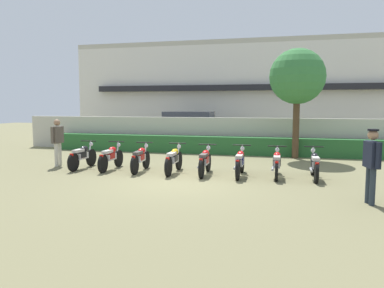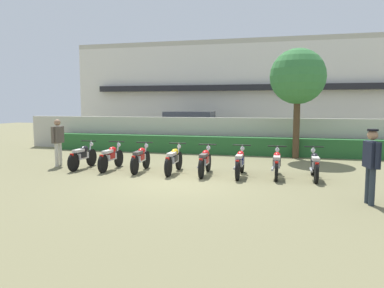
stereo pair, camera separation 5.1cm
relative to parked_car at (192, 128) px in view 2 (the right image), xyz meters
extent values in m
plane|color=olive|center=(2.13, -10.24, -0.94)|extent=(60.00, 60.00, 0.00)
cube|color=silver|center=(2.13, 5.86, 2.08)|extent=(21.71, 6.00, 6.04)
cube|color=black|center=(2.13, 2.61, 2.39)|extent=(18.24, 0.50, 0.36)
cube|color=#B2AD9E|center=(2.13, 5.86, 5.25)|extent=(21.71, 6.00, 0.30)
cube|color=#BCB7A8|center=(2.13, -2.86, -0.11)|extent=(20.62, 0.30, 1.66)
cube|color=#28602D|center=(2.13, -3.56, -0.53)|extent=(16.50, 0.70, 0.81)
cube|color=#9EA3A8|center=(0.05, 0.00, -0.20)|extent=(4.51, 1.88, 1.00)
cube|color=#2D333D|center=(-0.15, 0.00, 0.63)|extent=(2.71, 1.72, 0.65)
cylinder|color=black|center=(1.62, 0.94, -0.60)|extent=(0.68, 0.23, 0.68)
cylinder|color=black|center=(1.63, -0.91, -0.60)|extent=(0.68, 0.23, 0.68)
cylinder|color=black|center=(-1.53, 0.91, -0.60)|extent=(0.68, 0.23, 0.68)
cylinder|color=black|center=(-1.52, -0.94, -0.60)|extent=(0.68, 0.23, 0.68)
cylinder|color=#4C3823|center=(5.63, -4.18, 0.39)|extent=(0.28, 0.28, 2.65)
sphere|color=#387A3D|center=(5.63, -4.18, 2.53)|extent=(2.33, 2.33, 2.33)
cylinder|color=black|center=(-1.85, -8.10, -0.62)|extent=(0.09, 0.63, 0.63)
cylinder|color=black|center=(-1.85, -9.32, -0.62)|extent=(0.09, 0.63, 0.63)
cube|color=silver|center=(-1.85, -8.76, -0.47)|extent=(0.20, 0.60, 0.22)
ellipsoid|color=black|center=(-1.85, -8.59, -0.24)|extent=(0.22, 0.44, 0.22)
cube|color=beige|center=(-1.85, -8.99, -0.26)|extent=(0.20, 0.52, 0.10)
cube|color=red|center=(-1.85, -9.42, -0.34)|extent=(0.10, 0.08, 0.08)
cylinder|color=silver|center=(-1.85, -8.19, -0.30)|extent=(0.05, 0.23, 0.65)
cylinder|color=black|center=(-1.85, -8.28, 0.02)|extent=(0.60, 0.04, 0.04)
sphere|color=silver|center=(-1.85, -8.08, -0.12)|extent=(0.14, 0.14, 0.14)
cylinder|color=silver|center=(-1.97, -9.01, -0.60)|extent=(0.07, 0.55, 0.07)
cube|color=black|center=(-1.85, -8.81, -0.42)|extent=(0.24, 0.36, 0.20)
cylinder|color=black|center=(-0.77, -8.04, -0.63)|extent=(0.10, 0.62, 0.62)
cylinder|color=black|center=(-0.74, -9.32, -0.63)|extent=(0.10, 0.62, 0.62)
cube|color=silver|center=(-0.76, -8.73, -0.48)|extent=(0.21, 0.60, 0.22)
ellipsoid|color=red|center=(-0.76, -8.56, -0.25)|extent=(0.23, 0.44, 0.22)
cube|color=beige|center=(-0.75, -8.96, -0.27)|extent=(0.21, 0.52, 0.10)
cube|color=red|center=(-0.74, -9.42, -0.35)|extent=(0.10, 0.08, 0.08)
cylinder|color=silver|center=(-0.77, -8.13, -0.31)|extent=(0.05, 0.23, 0.65)
cylinder|color=black|center=(-0.76, -8.22, 0.01)|extent=(0.60, 0.05, 0.04)
sphere|color=silver|center=(-0.77, -8.02, -0.13)|extent=(0.14, 0.14, 0.14)
cylinder|color=silver|center=(-0.87, -8.98, -0.61)|extent=(0.08, 0.55, 0.07)
cube|color=#A51414|center=(-0.75, -8.78, -0.43)|extent=(0.25, 0.36, 0.20)
cylinder|color=black|center=(0.35, -8.12, -0.62)|extent=(0.12, 0.64, 0.63)
cylinder|color=black|center=(0.42, -9.36, -0.62)|extent=(0.12, 0.64, 0.63)
cube|color=silver|center=(0.39, -8.79, -0.47)|extent=(0.23, 0.61, 0.22)
ellipsoid|color=red|center=(0.38, -8.62, -0.24)|extent=(0.24, 0.45, 0.22)
cube|color=#4C4742|center=(0.40, -9.02, -0.26)|extent=(0.23, 0.53, 0.10)
cube|color=red|center=(0.42, -9.46, -0.34)|extent=(0.10, 0.09, 0.08)
cylinder|color=silver|center=(0.36, -8.21, -0.30)|extent=(0.06, 0.23, 0.65)
cylinder|color=black|center=(0.36, -8.30, 0.02)|extent=(0.60, 0.07, 0.04)
sphere|color=silver|center=(0.35, -8.10, -0.12)|extent=(0.14, 0.14, 0.14)
cylinder|color=silver|center=(0.28, -9.05, -0.60)|extent=(0.10, 0.55, 0.07)
cube|color=#A51414|center=(0.39, -8.84, -0.42)|extent=(0.26, 0.37, 0.20)
cylinder|color=black|center=(1.56, -8.09, -0.62)|extent=(0.10, 0.63, 0.63)
cylinder|color=black|center=(1.59, -9.41, -0.62)|extent=(0.10, 0.63, 0.63)
cube|color=silver|center=(1.58, -8.80, -0.47)|extent=(0.21, 0.60, 0.22)
ellipsoid|color=yellow|center=(1.57, -8.63, -0.24)|extent=(0.23, 0.44, 0.22)
cube|color=beige|center=(1.58, -9.03, -0.26)|extent=(0.21, 0.52, 0.10)
cube|color=red|center=(1.59, -9.51, -0.34)|extent=(0.10, 0.08, 0.08)
cylinder|color=silver|center=(1.56, -8.18, -0.30)|extent=(0.05, 0.23, 0.65)
cylinder|color=black|center=(1.57, -8.27, 0.02)|extent=(0.60, 0.05, 0.04)
sphere|color=silver|center=(1.56, -8.07, -0.12)|extent=(0.14, 0.14, 0.14)
cylinder|color=silver|center=(1.46, -9.05, -0.60)|extent=(0.08, 0.55, 0.07)
cube|color=black|center=(1.58, -8.85, -0.42)|extent=(0.25, 0.37, 0.20)
cylinder|color=black|center=(2.64, -8.21, -0.62)|extent=(0.11, 0.63, 0.63)
cylinder|color=black|center=(2.68, -9.42, -0.62)|extent=(0.11, 0.63, 0.63)
cube|color=silver|center=(2.66, -8.87, -0.47)|extent=(0.22, 0.60, 0.22)
ellipsoid|color=red|center=(2.66, -8.70, -0.24)|extent=(0.23, 0.45, 0.22)
cube|color=#4C4742|center=(2.67, -9.10, -0.26)|extent=(0.21, 0.52, 0.10)
cube|color=red|center=(2.68, -9.52, -0.34)|extent=(0.10, 0.08, 0.08)
cylinder|color=silver|center=(2.65, -8.30, -0.30)|extent=(0.06, 0.23, 0.65)
cylinder|color=black|center=(2.65, -8.39, 0.02)|extent=(0.60, 0.05, 0.04)
sphere|color=silver|center=(2.64, -8.19, -0.12)|extent=(0.14, 0.14, 0.14)
cylinder|color=silver|center=(2.55, -9.12, -0.60)|extent=(0.08, 0.55, 0.07)
cube|color=#A51414|center=(2.66, -8.92, -0.42)|extent=(0.25, 0.37, 0.20)
cylinder|color=black|center=(3.80, -8.14, -0.62)|extent=(0.10, 0.63, 0.63)
cylinder|color=black|center=(3.81, -9.44, -0.62)|extent=(0.10, 0.63, 0.63)
cube|color=silver|center=(3.80, -8.84, -0.47)|extent=(0.21, 0.60, 0.22)
ellipsoid|color=red|center=(3.80, -8.67, -0.24)|extent=(0.22, 0.44, 0.22)
cube|color=#B2ADA3|center=(3.81, -9.07, -0.26)|extent=(0.21, 0.52, 0.10)
cube|color=red|center=(3.81, -9.54, -0.34)|extent=(0.10, 0.08, 0.08)
cylinder|color=silver|center=(3.80, -8.23, -0.30)|extent=(0.05, 0.23, 0.65)
cylinder|color=black|center=(3.80, -8.32, 0.02)|extent=(0.60, 0.04, 0.04)
sphere|color=silver|center=(3.80, -8.12, -0.12)|extent=(0.14, 0.14, 0.14)
cylinder|color=silver|center=(3.69, -9.09, -0.60)|extent=(0.08, 0.55, 0.07)
cube|color=navy|center=(3.80, -8.89, -0.42)|extent=(0.24, 0.36, 0.20)
cylinder|color=black|center=(4.94, -8.06, -0.64)|extent=(0.10, 0.60, 0.60)
cylinder|color=black|center=(4.96, -9.31, -0.64)|extent=(0.10, 0.60, 0.60)
cube|color=silver|center=(4.95, -8.73, -0.49)|extent=(0.21, 0.60, 0.22)
ellipsoid|color=red|center=(4.95, -8.56, -0.26)|extent=(0.23, 0.44, 0.22)
cube|color=#B2ADA3|center=(4.95, -8.96, -0.28)|extent=(0.21, 0.52, 0.10)
cube|color=red|center=(4.96, -9.41, -0.36)|extent=(0.10, 0.08, 0.08)
cylinder|color=silver|center=(4.94, -8.15, -0.32)|extent=(0.05, 0.23, 0.65)
cylinder|color=black|center=(4.94, -8.24, 0.00)|extent=(0.60, 0.04, 0.04)
sphere|color=silver|center=(4.94, -8.04, -0.14)|extent=(0.14, 0.14, 0.14)
cylinder|color=silver|center=(4.83, -8.99, -0.62)|extent=(0.08, 0.55, 0.07)
cube|color=black|center=(4.95, -8.78, -0.44)|extent=(0.24, 0.36, 0.20)
cylinder|color=black|center=(6.07, -8.00, -0.63)|extent=(0.10, 0.62, 0.62)
cylinder|color=black|center=(6.09, -9.31, -0.63)|extent=(0.10, 0.62, 0.62)
cube|color=silver|center=(6.09, -8.70, -0.48)|extent=(0.21, 0.60, 0.22)
ellipsoid|color=black|center=(6.08, -8.53, -0.25)|extent=(0.23, 0.44, 0.22)
cube|color=beige|center=(6.09, -8.93, -0.27)|extent=(0.21, 0.52, 0.10)
cube|color=red|center=(6.10, -9.41, -0.35)|extent=(0.10, 0.08, 0.08)
cylinder|color=silver|center=(6.08, -8.09, -0.31)|extent=(0.05, 0.23, 0.65)
cylinder|color=black|center=(6.08, -8.18, 0.01)|extent=(0.60, 0.05, 0.04)
sphere|color=silver|center=(6.07, -7.98, -0.13)|extent=(0.14, 0.14, 0.14)
cylinder|color=silver|center=(5.97, -8.96, -0.61)|extent=(0.08, 0.55, 0.07)
cube|color=black|center=(6.09, -8.75, -0.43)|extent=(0.25, 0.36, 0.20)
cylinder|color=beige|center=(-3.04, -8.31, -0.50)|extent=(0.13, 0.13, 0.87)
cylinder|color=beige|center=(-3.04, -8.53, -0.50)|extent=(0.13, 0.13, 0.87)
cube|color=brown|center=(-3.04, -8.42, 0.24)|extent=(0.22, 0.51, 0.61)
cylinder|color=brown|center=(-3.04, -8.12, 0.25)|extent=(0.09, 0.09, 0.58)
cylinder|color=brown|center=(-3.04, -8.72, 0.25)|extent=(0.09, 0.09, 0.58)
sphere|color=#9E7556|center=(-3.04, -8.42, 0.69)|extent=(0.23, 0.23, 0.23)
cylinder|color=#28333D|center=(7.13, -11.55, -0.51)|extent=(0.13, 0.13, 0.85)
cylinder|color=#28333D|center=(7.09, -11.33, -0.51)|extent=(0.13, 0.13, 0.85)
cube|color=black|center=(7.11, -11.44, 0.22)|extent=(0.31, 0.53, 0.61)
cylinder|color=black|center=(7.17, -11.74, 0.24)|extent=(0.09, 0.09, 0.58)
cylinder|color=black|center=(7.05, -11.15, 0.24)|extent=(0.09, 0.09, 0.58)
sphere|color=#9E7556|center=(7.11, -11.44, 0.67)|extent=(0.23, 0.23, 0.23)
cylinder|color=black|center=(7.11, -11.44, 0.78)|extent=(0.24, 0.24, 0.04)
camera|label=1|loc=(5.15, -20.63, 1.36)|focal=34.96mm
camera|label=2|loc=(5.20, -20.62, 1.36)|focal=34.96mm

